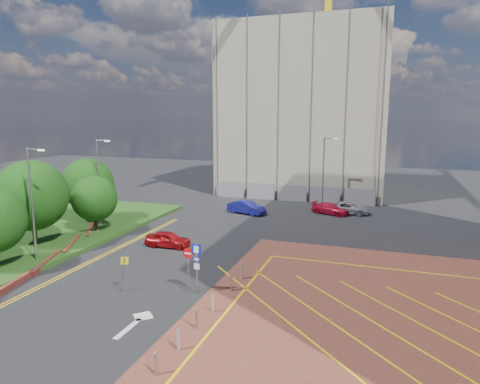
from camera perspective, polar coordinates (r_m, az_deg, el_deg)
The scene contains 19 objects.
ground at distance 25.67m, azimuth -7.71°, elevation -13.96°, with size 140.00×140.00×0.00m, color black.
forecourt at distance 23.58m, azimuth 26.09°, elevation -17.25°, with size 26.00×26.00×0.02m, color brown.
grass_bed at distance 40.62m, azimuth -27.12°, elevation -5.64°, with size 14.00×32.00×0.30m, color #234716.
retaining_wall at distance 33.67m, azimuth -24.59°, elevation -8.50°, with size 6.06×20.33×0.40m.
tree_b at distance 37.32m, azimuth -26.05°, elevation -0.44°, with size 5.60×5.60×6.74m.
tree_c at distance 39.87m, azimuth -18.84°, elevation -0.83°, with size 4.00×4.00×4.90m.
tree_d at distance 43.91m, azimuth -19.61°, elevation 1.00°, with size 5.00×5.00×6.08m.
lamp_left_near at distance 33.01m, azimuth -25.95°, elevation -0.96°, with size 1.53×0.16×8.00m.
lamp_left_far at distance 41.75m, azimuth -18.29°, elevation 1.72°, with size 1.53×0.16×8.00m.
lamp_back at distance 49.68m, azimuth 11.15°, elevation 2.99°, with size 1.53×0.16×8.00m.
sign_cluster at distance 25.64m, azimuth -6.22°, elevation -9.25°, with size 1.17×0.12×3.20m.
warning_sign at distance 26.74m, azimuth -15.32°, elevation -9.93°, with size 0.64×0.40×2.25m.
bollard_row at distance 23.21m, azimuth -4.37°, elevation -15.35°, with size 0.14×11.14×0.90m.
construction_building at distance 61.78m, azimuth 9.11°, elevation 10.62°, with size 21.20×19.20×22.00m, color #B8B096.
construction_fence at distance 52.63m, azimuth 8.00°, elevation -0.22°, with size 21.60×0.06×2.00m, color gray.
car_red_left at distance 35.03m, azimuth -9.59°, elevation -6.23°, with size 1.49×3.70×1.26m, color #A70E12.
car_blue_back at distance 45.87m, azimuth 0.87°, elevation -2.06°, with size 1.47×4.23×1.39m, color navy.
car_red_back at distance 46.72m, azimuth 11.92°, elevation -2.19°, with size 1.64×4.04×1.17m, color red.
car_silver_back at distance 47.37m, azimuth 14.17°, elevation -2.07°, with size 2.07×4.48×1.25m, color #BBBAC2.
Camera 1 is at (10.67, -20.85, 10.50)m, focal length 32.00 mm.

